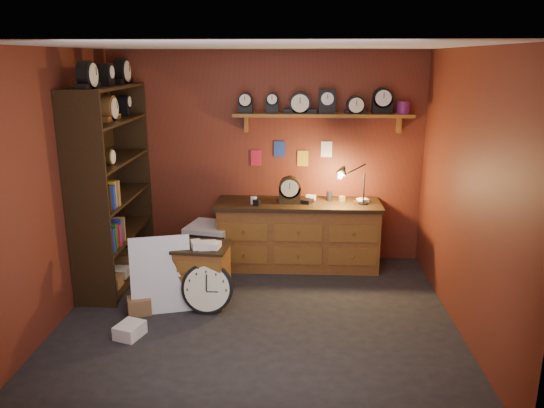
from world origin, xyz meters
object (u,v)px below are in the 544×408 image
Objects in this scene: low_cabinet at (203,271)px; shelving_unit at (109,178)px; workbench at (298,231)px; big_round_clock at (207,288)px.

shelving_unit is at bearing 158.41° from low_cabinet.
workbench is (2.21, 0.49, -0.78)m from shelving_unit.
low_cabinet is (-1.04, -1.08, -0.11)m from workbench.
shelving_unit reaches higher than big_round_clock.
workbench is 3.79× the size of big_round_clock.
low_cabinet is 0.28m from big_round_clock.
shelving_unit is 2.40m from workbench.
shelving_unit is 3.48× the size of low_cabinet.
low_cabinet is (1.17, -0.59, -0.90)m from shelving_unit.
big_round_clock is (1.26, -0.84, -0.99)m from shelving_unit.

